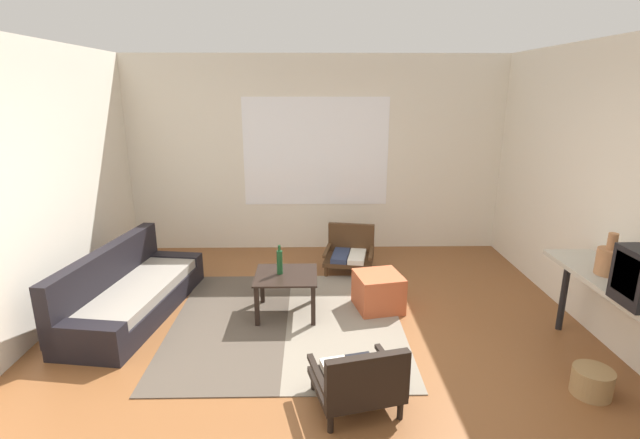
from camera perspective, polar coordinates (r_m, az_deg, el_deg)
ground_plane at (r=4.10m, az=0.00°, el=-17.38°), size 7.80×7.80×0.00m
far_wall_with_window at (r=6.55m, az=-0.52°, el=7.98°), size 5.60×0.13×2.70m
side_wall_right at (r=4.71m, az=34.35°, el=2.07°), size 0.12×6.60×2.70m
area_rug at (r=4.73m, az=-4.07°, el=-12.51°), size 2.26×2.33×0.01m
couch at (r=5.19m, az=-22.38°, el=-8.47°), size 0.98×1.99×0.69m
coffee_table at (r=4.75m, az=-4.20°, el=-7.65°), size 0.63×0.60×0.44m
armchair_by_window at (r=5.93m, az=3.69°, el=-3.87°), size 0.69×0.65×0.56m
armchair_striped_foreground at (r=3.49m, az=4.82°, el=-19.17°), size 0.71×0.68×0.55m
ottoman_orange at (r=4.95m, az=7.20°, el=-8.82°), size 0.54×0.54×0.39m
console_shelf at (r=4.24m, az=33.79°, el=-8.11°), size 0.45×1.78×0.80m
clay_vase at (r=4.39m, az=32.09°, el=-4.27°), size 0.19×0.19×0.35m
glass_bottle at (r=4.69m, az=-5.00°, el=-5.20°), size 0.06×0.06×0.30m
wicker_basket at (r=4.25m, az=30.54°, el=-16.86°), size 0.29×0.29×0.21m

